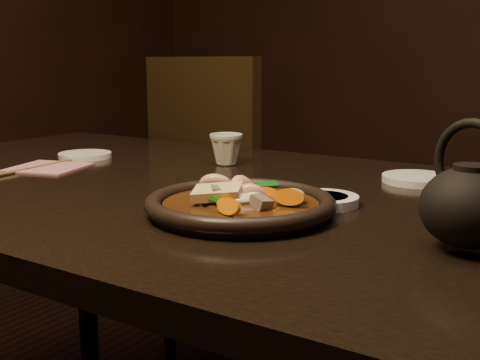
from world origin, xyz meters
The scene contains 11 objects.
table centered at (0.00, 0.00, 0.67)m, with size 1.60×0.90×0.75m.
chair centered at (-0.31, 0.61, 0.54)m, with size 0.55×0.55×0.99m.
plate centered at (0.20, -0.14, 0.76)m, with size 0.29×0.29×0.03m.
stirfry centered at (0.20, -0.14, 0.77)m, with size 0.20×0.18×0.06m.
soy_dish centered at (0.28, -0.01, 0.76)m, with size 0.11×0.11×0.02m, color white.
saucer_left centered at (-0.40, 0.10, 0.76)m, with size 0.12×0.12×0.01m, color white.
saucer_right centered at (0.35, 0.25, 0.76)m, with size 0.13×0.13×0.01m, color white.
tea_cup centered at (-0.07, 0.21, 0.79)m, with size 0.07×0.07×0.07m, color beige.
chopsticks centered at (-0.37, -0.05, 0.75)m, with size 0.03×0.26×0.01m.
napkin centered at (-0.36, -0.04, 0.75)m, with size 0.14×0.14×0.00m, color #B46E76.
teapot centered at (0.53, -0.13, 0.81)m, with size 0.14×0.12×0.16m.
Camera 1 is at (0.68, -0.87, 0.98)m, focal length 45.00 mm.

